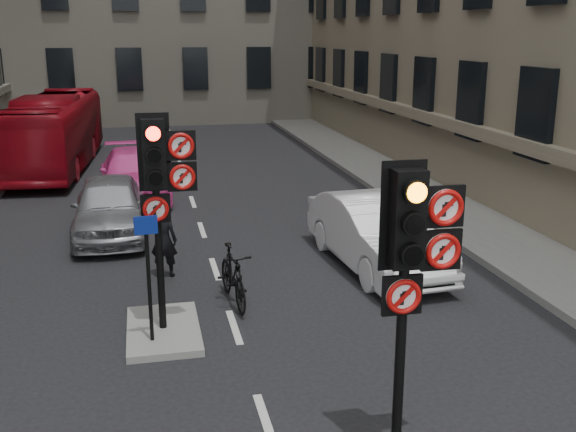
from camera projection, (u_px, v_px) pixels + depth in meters
name	position (u px, v px, depth m)	size (l,w,h in m)	color
pavement_right	(446.00, 203.00, 19.64)	(3.00, 50.00, 0.16)	gray
centre_island	(163.00, 330.00, 11.33)	(1.20, 2.00, 0.12)	gray
signal_near	(413.00, 251.00, 7.44)	(0.91, 0.40, 3.58)	black
signal_far	(161.00, 177.00, 10.64)	(0.91, 0.40, 3.58)	black
car_silver	(109.00, 207.00, 16.62)	(1.75, 4.34, 1.48)	#97999E
car_white	(376.00, 233.00, 14.39)	(1.61, 4.61, 1.52)	white
car_pink	(134.00, 174.00, 20.53)	(1.99, 4.90, 1.42)	#EF46A3
bus_red	(54.00, 132.00, 24.70)	(2.27, 9.69, 2.70)	maroon
motorcycle	(233.00, 276.00, 12.47)	(0.51, 1.80, 1.08)	black
motorcyclist	(164.00, 240.00, 13.82)	(0.56, 0.37, 1.55)	black
info_sign	(148.00, 261.00, 10.47)	(0.36, 0.12, 2.08)	black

